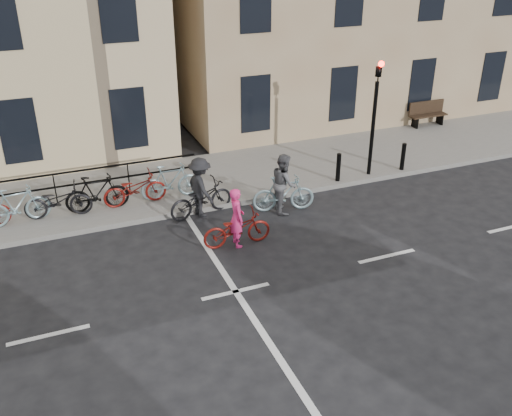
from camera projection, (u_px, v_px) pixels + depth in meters
name	position (u px, v px, depth m)	size (l,w,h in m)	color
ground	(236.00, 292.00, 12.77)	(120.00, 120.00, 0.00)	black
sidewalk	(32.00, 208.00, 16.35)	(46.00, 4.00, 0.15)	slate
traffic_light	(375.00, 104.00, 17.36)	(0.18, 0.30, 3.90)	black
bollard_east	(338.00, 167.00, 17.71)	(0.14, 0.14, 0.90)	black
bollard_west	(403.00, 157.00, 18.52)	(0.14, 0.14, 0.90)	black
bench	(427.00, 113.00, 22.59)	(1.60, 0.41, 0.97)	black
parked_bikes	(36.00, 203.00, 15.34)	(9.35, 1.23, 1.05)	black
cyclist_pink	(237.00, 226.00, 14.40)	(1.79, 0.69, 1.57)	maroon
cyclist_grey	(284.00, 188.00, 16.08)	(1.85, 0.96, 1.72)	#84A4AD
cyclist_dark	(201.00, 193.00, 15.84)	(2.02, 1.21, 1.71)	black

